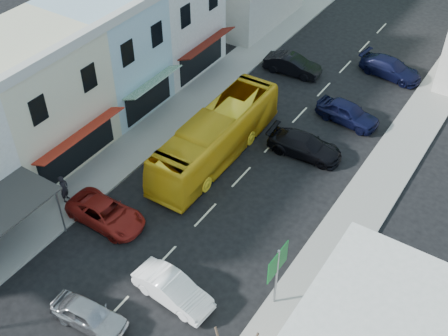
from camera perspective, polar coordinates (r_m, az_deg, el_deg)
ground at (r=30.98m, az=-6.17°, el=-9.21°), size 120.00×120.00×0.00m
sidewalk_left at (r=40.11m, az=-5.87°, el=4.71°), size 3.00×52.00×0.15m
sidewalk_right at (r=34.68m, az=14.16°, el=-3.47°), size 3.00×52.00×0.15m
shopfront_row at (r=38.10m, az=-16.95°, el=7.99°), size 8.25×30.00×8.00m
bus at (r=36.05m, az=-0.81°, el=3.12°), size 2.75×11.65×3.10m
car_silver at (r=28.59m, az=-13.56°, el=-14.26°), size 4.56×2.25×1.40m
car_white at (r=28.80m, az=-5.23°, el=-12.21°), size 4.52×2.12×1.40m
car_red at (r=32.87m, az=-11.91°, el=-4.50°), size 4.62×1.95×1.40m
car_black_near at (r=37.12m, az=8.20°, el=2.26°), size 4.63×2.18×1.40m
car_navy_mid at (r=40.56m, az=12.44°, el=5.41°), size 4.57×2.25×1.40m
car_black_far at (r=45.44m, az=6.96°, el=10.31°), size 4.56×2.24×1.40m
car_navy_far at (r=46.62m, az=16.56°, el=9.70°), size 4.69×2.38×1.40m
pedestrian_left at (r=34.46m, az=-15.91°, el=-2.11°), size 0.58×0.70×1.70m
direction_sign at (r=27.59m, az=5.33°, el=-11.07°), size 0.27×1.81×4.00m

